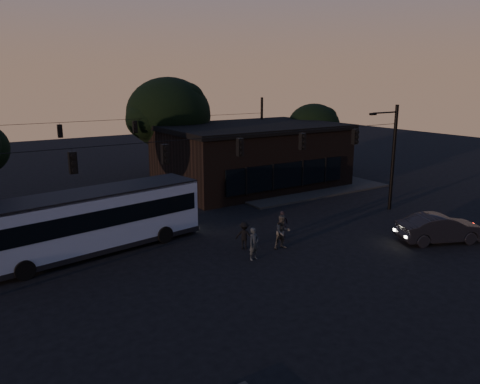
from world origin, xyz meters
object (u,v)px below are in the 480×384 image
bus (94,218)px  pedestrian_b (282,232)px  pedestrian_c (282,225)px  pedestrian_d (244,235)px  building (251,155)px  car (441,228)px  pedestrian_a (254,244)px

bus → pedestrian_b: (8.83, -5.25, -0.94)m
bus → pedestrian_b: 10.31m
pedestrian_c → pedestrian_d: pedestrian_c is taller
building → car: 18.37m
pedestrian_a → pedestrian_d: pedestrian_a is taller
pedestrian_b → bus: bearing=158.1°
building → bus: 18.67m
building → pedestrian_c: size_ratio=8.75×
car → pedestrian_b: (-8.35, 4.14, 0.15)m
pedestrian_d → pedestrian_c: bearing=-137.3°
bus → car: bus is taller
car → pedestrian_c: 9.13m
building → car: (0.77, -18.26, -1.89)m
building → car: bearing=-87.6°
building → pedestrian_a: size_ratio=8.88×
building → car: size_ratio=3.12×
car → pedestrian_c: pedestrian_c is taller
building → pedestrian_a: (-9.85, -14.60, -1.84)m
pedestrian_a → building: bearing=43.0°
bus → pedestrian_b: bearing=-39.4°
pedestrian_a → pedestrian_b: 2.32m
pedestrian_b → car: bearing=-17.5°
pedestrian_b → pedestrian_d: pedestrian_b is taller
bus → pedestrian_b: bus is taller
pedestrian_b → pedestrian_c: pedestrian_b is taller
car → pedestrian_a: size_ratio=2.85×
car → pedestrian_d: size_ratio=3.18×
building → pedestrian_c: (-6.66, -12.95, -1.83)m
building → pedestrian_b: bearing=-118.2°
pedestrian_d → bus: bearing=12.0°
bus → pedestrian_c: size_ratio=6.99×
bus → car: 19.61m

